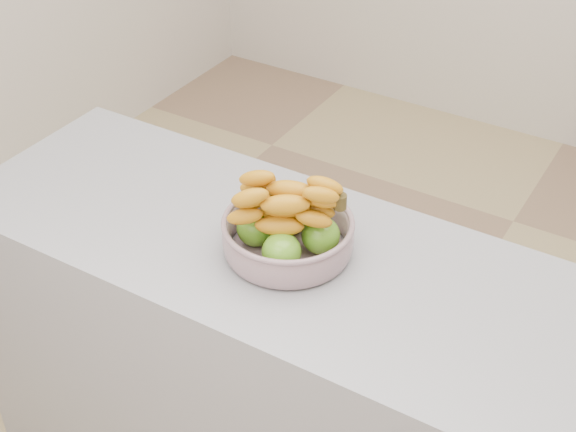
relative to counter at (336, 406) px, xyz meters
name	(u,v)px	position (x,y,z in m)	size (l,w,h in m)	color
ground	(391,413)	(0.00, 0.41, -0.45)	(4.00, 4.00, 0.00)	tan
counter	(336,406)	(0.00, 0.00, 0.00)	(2.00, 0.60, 0.90)	gray
fruit_bowl	(288,230)	(-0.14, 0.00, 0.51)	(0.30, 0.30, 0.19)	#97A4B5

